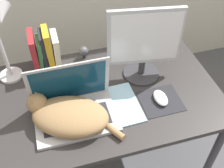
{
  "coord_description": "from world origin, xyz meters",
  "views": [
    {
      "loc": [
        -0.24,
        -0.61,
        1.81
      ],
      "look_at": [
        0.03,
        0.34,
        0.81
      ],
      "focal_mm": 45.0,
      "sensor_mm": 36.0,
      "label": 1
    }
  ],
  "objects_px": {
    "laptop": "(74,107)",
    "notepad": "(121,105)",
    "cat": "(67,115)",
    "desk_lamp": "(2,30)",
    "webcam": "(84,51)",
    "external_monitor": "(144,44)",
    "book_row": "(45,51)",
    "computer_mouse": "(161,98)"
  },
  "relations": [
    {
      "from": "laptop",
      "to": "notepad",
      "type": "relative_size",
      "value": 1.42
    },
    {
      "from": "cat",
      "to": "desk_lamp",
      "type": "relative_size",
      "value": 0.92
    },
    {
      "from": "laptop",
      "to": "webcam",
      "type": "bearing_deg",
      "value": 71.83
    },
    {
      "from": "external_monitor",
      "to": "book_row",
      "type": "relative_size",
      "value": 1.69
    },
    {
      "from": "book_row",
      "to": "external_monitor",
      "type": "bearing_deg",
      "value": -22.96
    },
    {
      "from": "external_monitor",
      "to": "desk_lamp",
      "type": "distance_m",
      "value": 0.71
    },
    {
      "from": "computer_mouse",
      "to": "desk_lamp",
      "type": "relative_size",
      "value": 0.23
    },
    {
      "from": "desk_lamp",
      "to": "webcam",
      "type": "relative_size",
      "value": 6.17
    },
    {
      "from": "cat",
      "to": "desk_lamp",
      "type": "xyz_separation_m",
      "value": [
        -0.22,
        0.39,
        0.27
      ]
    },
    {
      "from": "desk_lamp",
      "to": "webcam",
      "type": "xyz_separation_m",
      "value": [
        0.4,
        0.08,
        -0.28
      ]
    },
    {
      "from": "desk_lamp",
      "to": "book_row",
      "type": "bearing_deg",
      "value": 17.36
    },
    {
      "from": "external_monitor",
      "to": "notepad",
      "type": "bearing_deg",
      "value": -133.41
    },
    {
      "from": "external_monitor",
      "to": "computer_mouse",
      "type": "height_order",
      "value": "external_monitor"
    },
    {
      "from": "external_monitor",
      "to": "webcam",
      "type": "xyz_separation_m",
      "value": [
        -0.28,
        0.23,
        -0.17
      ]
    },
    {
      "from": "desk_lamp",
      "to": "webcam",
      "type": "height_order",
      "value": "desk_lamp"
    },
    {
      "from": "desk_lamp",
      "to": "external_monitor",
      "type": "bearing_deg",
      "value": -13.17
    },
    {
      "from": "laptop",
      "to": "notepad",
      "type": "bearing_deg",
      "value": -1.7
    },
    {
      "from": "laptop",
      "to": "computer_mouse",
      "type": "relative_size",
      "value": 3.51
    },
    {
      "from": "cat",
      "to": "notepad",
      "type": "height_order",
      "value": "cat"
    },
    {
      "from": "cat",
      "to": "book_row",
      "type": "relative_size",
      "value": 1.78
    },
    {
      "from": "external_monitor",
      "to": "notepad",
      "type": "xyz_separation_m",
      "value": [
        -0.18,
        -0.19,
        -0.21
      ]
    },
    {
      "from": "external_monitor",
      "to": "notepad",
      "type": "relative_size",
      "value": 1.5
    },
    {
      "from": "external_monitor",
      "to": "book_row",
      "type": "height_order",
      "value": "external_monitor"
    },
    {
      "from": "laptop",
      "to": "notepad",
      "type": "xyz_separation_m",
      "value": [
        0.24,
        -0.01,
        -0.05
      ]
    },
    {
      "from": "cat",
      "to": "notepad",
      "type": "bearing_deg",
      "value": 7.27
    },
    {
      "from": "notepad",
      "to": "laptop",
      "type": "bearing_deg",
      "value": 178.3
    },
    {
      "from": "external_monitor",
      "to": "book_row",
      "type": "bearing_deg",
      "value": 157.04
    },
    {
      "from": "cat",
      "to": "computer_mouse",
      "type": "bearing_deg",
      "value": 1.39
    },
    {
      "from": "computer_mouse",
      "to": "notepad",
      "type": "height_order",
      "value": "computer_mouse"
    },
    {
      "from": "computer_mouse",
      "to": "book_row",
      "type": "xyz_separation_m",
      "value": [
        -0.53,
        0.43,
        0.1
      ]
    },
    {
      "from": "laptop",
      "to": "desk_lamp",
      "type": "height_order",
      "value": "desk_lamp"
    },
    {
      "from": "book_row",
      "to": "desk_lamp",
      "type": "distance_m",
      "value": 0.28
    },
    {
      "from": "computer_mouse",
      "to": "notepad",
      "type": "bearing_deg",
      "value": 173.53
    },
    {
      "from": "computer_mouse",
      "to": "webcam",
      "type": "distance_m",
      "value": 0.55
    },
    {
      "from": "notepad",
      "to": "computer_mouse",
      "type": "bearing_deg",
      "value": -6.47
    },
    {
      "from": "book_row",
      "to": "notepad",
      "type": "relative_size",
      "value": 0.89
    },
    {
      "from": "cat",
      "to": "webcam",
      "type": "xyz_separation_m",
      "value": [
        0.18,
        0.46,
        -0.01
      ]
    },
    {
      "from": "laptop",
      "to": "external_monitor",
      "type": "height_order",
      "value": "external_monitor"
    },
    {
      "from": "notepad",
      "to": "external_monitor",
      "type": "bearing_deg",
      "value": 46.59
    },
    {
      "from": "laptop",
      "to": "external_monitor",
      "type": "relative_size",
      "value": 0.95
    },
    {
      "from": "book_row",
      "to": "webcam",
      "type": "height_order",
      "value": "book_row"
    },
    {
      "from": "desk_lamp",
      "to": "webcam",
      "type": "bearing_deg",
      "value": 10.67
    }
  ]
}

